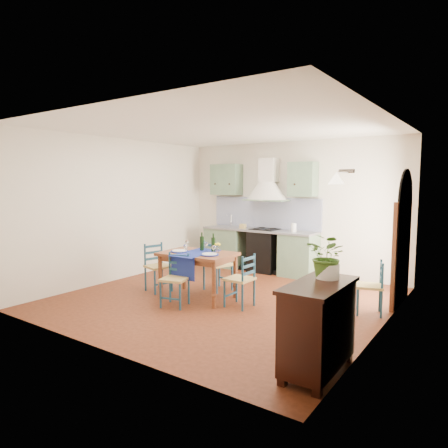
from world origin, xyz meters
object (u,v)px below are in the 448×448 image
at_px(dining_table, 198,258).
at_px(potted_plant, 328,256).
at_px(sideboard, 318,324).
at_px(chair_near, 176,279).

distance_m(dining_table, potted_plant, 2.94).
distance_m(sideboard, potted_plant, 0.70).
relative_size(sideboard, potted_plant, 2.21).
distance_m(chair_near, potted_plant, 2.85).
relative_size(chair_near, potted_plant, 1.74).
height_order(dining_table, chair_near, dining_table).
relative_size(chair_near, sideboard, 0.78).
xyz_separation_m(chair_near, sideboard, (2.67, -0.85, 0.08)).
xyz_separation_m(dining_table, chair_near, (-0.02, -0.53, -0.26)).
bearing_deg(potted_plant, sideboard, -91.24).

